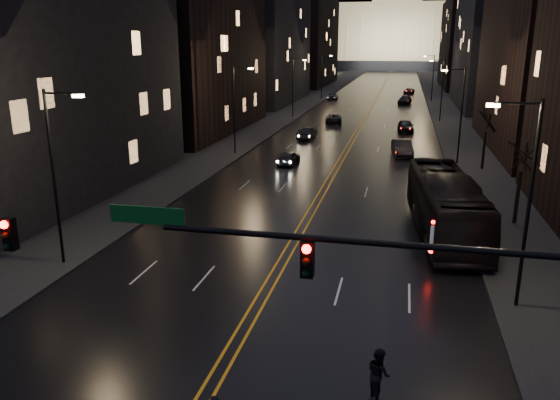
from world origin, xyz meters
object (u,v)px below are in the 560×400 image
Objects in this scene: oncoming_car_a at (288,158)px; pedestrian_b at (379,373)px; traffic_signal at (400,285)px; receding_car_a at (402,148)px; bus at (445,205)px; oncoming_car_b at (307,133)px.

pedestrian_b is at bearing 108.81° from oncoming_car_a.
receding_car_a is at bearing 90.10° from traffic_signal.
bus is 23.89m from receding_car_a.
receding_car_a is (-2.67, 23.72, -1.00)m from bus.
bus is at bearing 82.37° from traffic_signal.
receding_car_a reaches higher than oncoming_car_a.
oncoming_car_a is 12.37m from receding_car_a.
oncoming_car_b is 49.75m from pedestrian_b.
bus reaches higher than oncoming_car_b.
pedestrian_b is (-0.37, -40.66, 0.06)m from receding_car_a.
bus reaches higher than oncoming_car_a.
pedestrian_b is (-3.04, -16.94, -0.93)m from bus.
receding_car_a is at bearing -145.42° from oncoming_car_a.
bus is at bearing -91.54° from receding_car_a.
receding_car_a is at bearing -30.21° from pedestrian_b.
oncoming_car_b is at bearing 102.50° from traffic_signal.
traffic_signal is 3.88× the size of oncoming_car_b.
oncoming_car_b is at bearing -17.09° from pedestrian_b.
bus is 34.55m from oncoming_car_b.
bus reaches higher than pedestrian_b.
traffic_signal is 4.88m from pedestrian_b.
traffic_signal is 3.47× the size of receding_car_a.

